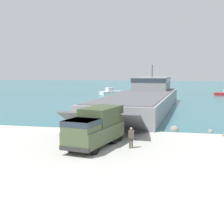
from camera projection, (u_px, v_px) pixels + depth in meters
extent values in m
plane|color=#B7B5AD|center=(105.00, 137.00, 29.24)|extent=(240.00, 240.00, 0.00)
cube|color=#336B75|center=(163.00, 87.00, 119.80)|extent=(240.00, 180.00, 0.01)
cube|color=gray|center=(141.00, 102.00, 49.41)|extent=(10.55, 36.48, 2.46)
cube|color=#56565B|center=(141.00, 94.00, 49.25)|extent=(9.77, 35.01, 0.08)
cube|color=gray|center=(152.00, 84.00, 61.07)|extent=(6.73, 10.38, 2.51)
cube|color=#28333D|center=(152.00, 80.00, 60.98)|extent=(6.91, 10.49, 0.75)
cylinder|color=#3F3F42|center=(152.00, 71.00, 60.75)|extent=(0.16, 0.16, 2.40)
cube|color=#56565B|center=(105.00, 121.00, 29.70)|extent=(7.85, 5.40, 2.39)
cube|color=#475638|center=(95.00, 134.00, 25.13)|extent=(3.62, 7.17, 1.27)
cube|color=#475638|center=(81.00, 125.00, 22.94)|extent=(2.61, 2.71, 0.83)
cube|color=#28333D|center=(81.00, 123.00, 22.91)|extent=(2.68, 2.75, 0.42)
cube|color=#3C492E|center=(101.00, 116.00, 26.01)|extent=(3.04, 4.67, 1.43)
cube|color=#2D2D2D|center=(74.00, 149.00, 22.15)|extent=(2.39, 0.70, 0.32)
cylinder|color=black|center=(94.00, 146.00, 22.86)|extent=(0.57, 1.37, 1.33)
cylinder|color=black|center=(71.00, 143.00, 23.64)|extent=(0.57, 1.37, 1.33)
cylinder|color=black|center=(114.00, 136.00, 26.22)|extent=(0.57, 1.37, 1.33)
cylinder|color=black|center=(93.00, 134.00, 27.00)|extent=(0.57, 1.37, 1.33)
cylinder|color=black|center=(119.00, 134.00, 27.21)|extent=(0.57, 1.37, 1.33)
cylinder|color=black|center=(99.00, 132.00, 28.00)|extent=(0.57, 1.37, 1.33)
cylinder|color=#4C4738|center=(130.00, 143.00, 24.73)|extent=(0.14, 0.14, 0.82)
cylinder|color=#4C4738|center=(132.00, 143.00, 24.75)|extent=(0.14, 0.14, 0.82)
cube|color=#4C4738|center=(131.00, 134.00, 24.64)|extent=(0.49, 0.36, 0.65)
sphere|color=tan|center=(131.00, 129.00, 24.59)|extent=(0.22, 0.22, 0.22)
cube|color=white|center=(156.00, 93.00, 82.75)|extent=(8.38, 6.98, 0.92)
cube|color=silver|center=(154.00, 89.00, 83.08)|extent=(3.12, 2.96, 1.01)
cube|color=white|center=(111.00, 93.00, 82.84)|extent=(5.73, 6.01, 0.89)
cube|color=silver|center=(110.00, 89.00, 82.45)|extent=(2.32, 2.35, 0.98)
sphere|color=gray|center=(174.00, 131.00, 32.22)|extent=(1.01, 1.01, 1.01)
sphere|color=gray|center=(210.00, 132.00, 31.33)|extent=(0.59, 0.59, 0.59)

